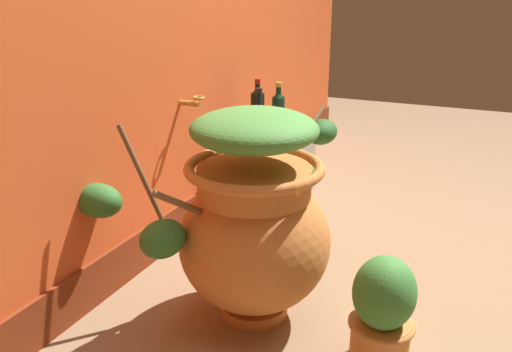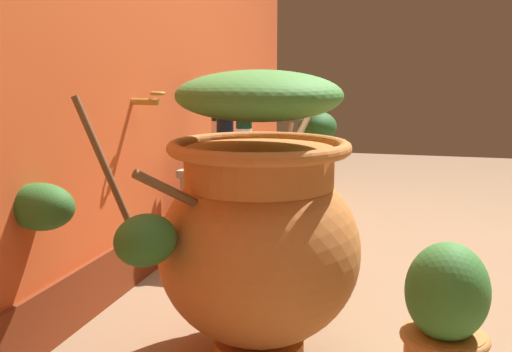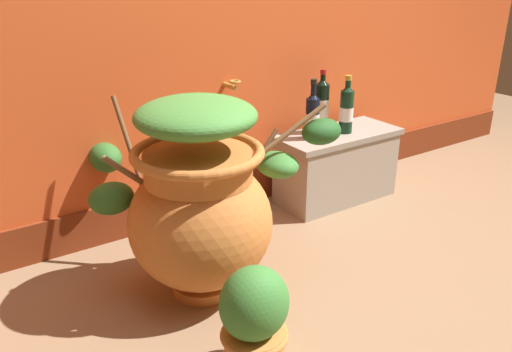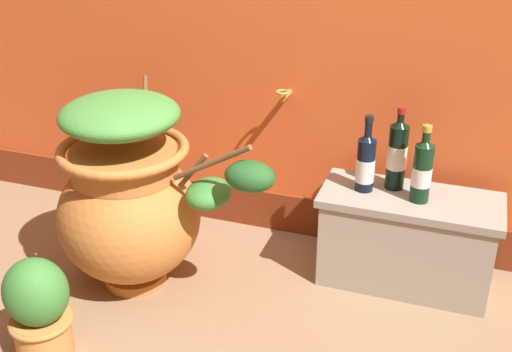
% 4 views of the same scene
% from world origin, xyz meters
% --- Properties ---
extents(ground_plane, '(7.00, 7.00, 0.00)m').
position_xyz_m(ground_plane, '(0.00, 0.00, 0.00)').
color(ground_plane, '#896B4C').
extents(terracotta_urn, '(0.96, 0.92, 0.78)m').
position_xyz_m(terracotta_urn, '(-0.59, 0.53, 0.38)').
color(terracotta_urn, '#C17033').
rests_on(terracotta_urn, ground_plane).
extents(stone_ledge, '(0.68, 0.31, 0.38)m').
position_xyz_m(stone_ledge, '(0.42, 0.87, 0.21)').
color(stone_ledge, '#9E9384').
rests_on(stone_ledge, ground_plane).
extents(wine_bottle_left, '(0.07, 0.07, 0.30)m').
position_xyz_m(wine_bottle_left, '(0.24, 0.87, 0.50)').
color(wine_bottle_left, black).
rests_on(wine_bottle_left, stone_ledge).
extents(wine_bottle_middle, '(0.07, 0.07, 0.30)m').
position_xyz_m(wine_bottle_middle, '(0.45, 0.85, 0.51)').
color(wine_bottle_middle, black).
rests_on(wine_bottle_middle, stone_ledge).
extents(wine_bottle_right, '(0.07, 0.07, 0.33)m').
position_xyz_m(wine_bottle_right, '(0.35, 0.93, 0.53)').
color(wine_bottle_right, black).
rests_on(wine_bottle_right, stone_ledge).
extents(potted_shrub, '(0.22, 0.21, 0.38)m').
position_xyz_m(potted_shrub, '(-0.67, 0.03, 0.19)').
color(potted_shrub, '#CC7F3D').
rests_on(potted_shrub, ground_plane).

